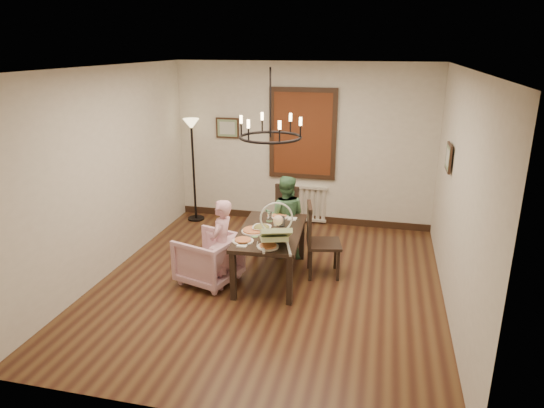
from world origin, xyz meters
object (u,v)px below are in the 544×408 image
at_px(baby_bouncer, 275,232).
at_px(elderly_woman, 222,252).
at_px(armchair, 208,258).
at_px(chair_right, 324,240).
at_px(dining_table, 270,236).
at_px(seated_man, 285,223).
at_px(chair_far, 281,216).
at_px(floor_lamp, 194,172).
at_px(drinking_glass, 281,221).

bearing_deg(baby_bouncer, elderly_woman, 153.69).
bearing_deg(armchair, chair_right, 127.61).
xyz_separation_m(dining_table, seated_man, (0.04, 0.77, -0.09)).
bearing_deg(chair_far, baby_bouncer, -62.71).
bearing_deg(armchair, elderly_woman, 84.84).
height_order(baby_bouncer, floor_lamp, floor_lamp).
height_order(dining_table, elderly_woman, elderly_woman).
height_order(chair_far, chair_right, chair_right).
height_order(elderly_woman, seated_man, seated_man).
bearing_deg(armchair, chair_far, 172.74).
distance_m(chair_far, elderly_woman, 1.64).
xyz_separation_m(baby_bouncer, floor_lamp, (-2.06, 2.46, 0.02)).
height_order(chair_far, drinking_glass, chair_far).
relative_size(chair_right, drinking_glass, 7.11).
bearing_deg(seated_man, floor_lamp, -37.44).
relative_size(chair_right, seated_man, 1.00).
bearing_deg(elderly_woman, seated_man, 159.12).
distance_m(elderly_woman, seated_man, 1.30).
bearing_deg(elderly_woman, armchair, -105.70).
bearing_deg(chair_right, elderly_woman, 105.51).
bearing_deg(baby_bouncer, chair_right, 39.00).
xyz_separation_m(chair_far, drinking_glass, (0.22, -1.01, 0.29)).
distance_m(armchair, floor_lamp, 2.57).
bearing_deg(seated_man, elderly_woman, 57.10).
distance_m(dining_table, chair_right, 0.74).
bearing_deg(chair_far, armchair, -96.82).
relative_size(chair_far, drinking_glass, 6.43).
bearing_deg(chair_right, seated_man, 40.11).
bearing_deg(elderly_woman, dining_table, 131.40).
height_order(dining_table, armchair, dining_table).
distance_m(dining_table, drinking_glass, 0.26).
bearing_deg(chair_right, baby_bouncer, 134.39).
relative_size(armchair, floor_lamp, 0.41).
bearing_deg(elderly_woman, floor_lamp, -144.18).
height_order(armchair, floor_lamp, floor_lamp).
xyz_separation_m(armchair, drinking_glass, (0.89, 0.48, 0.43)).
distance_m(chair_right, elderly_woman, 1.41).
bearing_deg(elderly_woman, baby_bouncer, 87.48).
bearing_deg(armchair, dining_table, 127.65).
xyz_separation_m(elderly_woman, baby_bouncer, (0.74, -0.12, 0.39)).
xyz_separation_m(dining_table, armchair, (-0.78, -0.30, -0.27)).
xyz_separation_m(chair_far, armchair, (-0.67, -1.49, -0.14)).
relative_size(chair_far, armchair, 1.28).
xyz_separation_m(chair_right, seated_man, (-0.65, 0.51, -0.00)).
bearing_deg(baby_bouncer, drinking_glass, 79.19).
height_order(seated_man, baby_bouncer, baby_bouncer).
bearing_deg(floor_lamp, dining_table, -46.19).
xyz_separation_m(chair_far, elderly_woman, (-0.44, -1.58, 0.03)).
relative_size(chair_far, elderly_woman, 0.94).
bearing_deg(elderly_woman, chair_far, 170.82).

